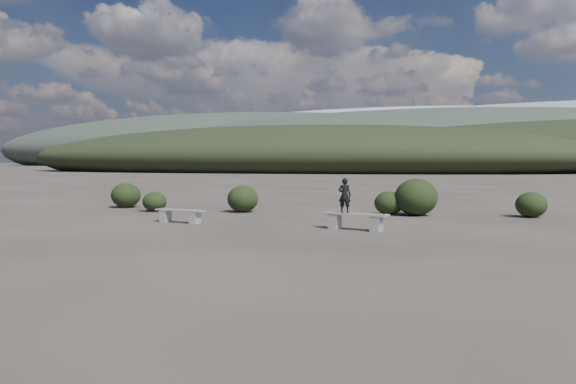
% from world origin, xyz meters
% --- Properties ---
extents(ground, '(1200.00, 1200.00, 0.00)m').
position_xyz_m(ground, '(0.00, 0.00, 0.00)').
color(ground, '#302A25').
rests_on(ground, ground).
extents(bench_left, '(1.77, 0.65, 0.43)m').
position_xyz_m(bench_left, '(-3.63, 4.50, 0.26)').
color(bench_left, gray).
rests_on(bench_left, ground).
extents(bench_right, '(1.98, 0.88, 0.49)m').
position_xyz_m(bench_right, '(2.04, 4.22, 0.29)').
color(bench_right, gray).
rests_on(bench_right, ground).
extents(seated_person, '(0.38, 0.26, 1.00)m').
position_xyz_m(seated_person, '(1.72, 4.31, 0.99)').
color(seated_person, black).
rests_on(seated_person, bench_right).
extents(shrub_a, '(0.94, 0.94, 0.77)m').
position_xyz_m(shrub_a, '(-6.50, 7.92, 0.38)').
color(shrub_a, black).
rests_on(shrub_a, ground).
extents(shrub_b, '(1.20, 1.20, 1.03)m').
position_xyz_m(shrub_b, '(-3.07, 8.61, 0.51)').
color(shrub_b, black).
rests_on(shrub_b, ground).
extents(shrub_c, '(1.08, 1.08, 0.86)m').
position_xyz_m(shrub_c, '(2.46, 9.16, 0.43)').
color(shrub_c, black).
rests_on(shrub_c, ground).
extents(shrub_d, '(1.53, 1.53, 1.34)m').
position_xyz_m(shrub_d, '(3.43, 9.12, 0.67)').
color(shrub_d, black).
rests_on(shrub_d, ground).
extents(shrub_e, '(1.07, 1.07, 0.89)m').
position_xyz_m(shrub_e, '(7.34, 9.59, 0.45)').
color(shrub_e, black).
rests_on(shrub_e, ground).
extents(shrub_f, '(1.23, 1.23, 1.04)m').
position_xyz_m(shrub_f, '(-8.61, 9.23, 0.52)').
color(shrub_f, black).
rests_on(shrub_f, ground).
extents(mountain_ridges, '(500.00, 400.00, 56.00)m').
position_xyz_m(mountain_ridges, '(-7.48, 339.06, 10.84)').
color(mountain_ridges, black).
rests_on(mountain_ridges, ground).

